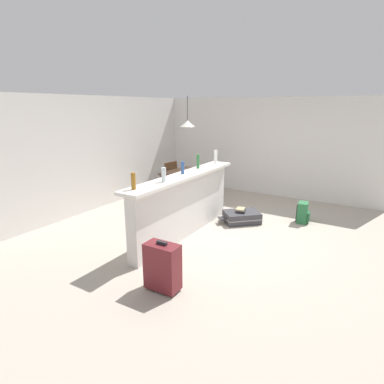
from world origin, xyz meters
name	(u,v)px	position (x,y,z in m)	size (l,w,h in m)	color
ground_plane	(217,233)	(0.00, 0.00, -0.03)	(13.00, 13.00, 0.05)	#ADA393
wall_back	(98,153)	(0.00, 3.05, 1.25)	(6.60, 0.10, 2.50)	silver
wall_right	(261,147)	(3.05, 0.30, 1.25)	(0.10, 6.00, 2.50)	silver
partition_half_wall	(184,207)	(-0.45, 0.45, 0.54)	(2.80, 0.20, 1.08)	silver
bar_countertop	(184,176)	(-0.45, 0.45, 1.11)	(2.96, 0.40, 0.05)	white
bottle_amber	(133,181)	(-1.68, 0.51, 1.25)	(0.07, 0.07, 0.24)	#9E661E
bottle_clear	(164,175)	(-1.09, 0.41, 1.25)	(0.07, 0.07, 0.23)	silver
bottle_blue	(183,168)	(-0.43, 0.49, 1.24)	(0.06, 0.06, 0.22)	#284C89
bottle_green	(198,161)	(0.14, 0.51, 1.26)	(0.06, 0.06, 0.27)	#2D6B38
bottle_white	(216,157)	(0.79, 0.47, 1.27)	(0.07, 0.07, 0.28)	silver
dining_table	(185,175)	(1.39, 1.61, 0.65)	(1.10, 0.80, 0.74)	#332319
dining_chair_near_partition	(204,183)	(1.38, 1.08, 0.52)	(0.47, 0.47, 0.93)	#4C331E
dining_chair_far_side	(168,178)	(1.42, 2.14, 0.52)	(0.47, 0.47, 0.93)	#4C331E
pendant_lamp	(187,124)	(1.37, 1.52, 1.88)	(0.34, 0.34, 0.73)	black
suitcase_flat_charcoal	(242,217)	(0.70, -0.19, 0.11)	(0.83, 0.84, 0.22)	#38383D
backpack_green	(303,213)	(1.33, -1.24, 0.20)	(0.30, 0.27, 0.42)	#286B3D
suitcase_upright_maroon	(162,266)	(-2.09, -0.28, 0.33)	(0.25, 0.45, 0.67)	maroon
book_stack	(241,210)	(0.69, -0.17, 0.25)	(0.27, 0.23, 0.07)	black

